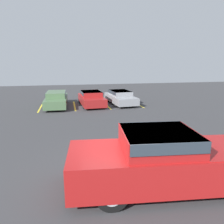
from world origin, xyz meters
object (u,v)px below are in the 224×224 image
Objects in this scene: pickup_truck at (168,160)px; parked_sedan_b at (91,98)px; parked_sedan_c at (120,97)px; parked_sedan_a at (56,99)px.

pickup_truck is 1.36× the size of parked_sedan_b.
parked_sedan_a is at bearing -94.85° from parked_sedan_c.
pickup_truck is 13.14m from parked_sedan_b.
parked_sedan_c is at bearing 87.93° from pickup_truck.
parked_sedan_b is at bearing 99.28° from pickup_truck.
parked_sedan_b is at bearing 89.85° from parked_sedan_a.
pickup_truck is 1.31× the size of parked_sedan_c.
pickup_truck reaches higher than parked_sedan_a.
parked_sedan_b is (2.94, -0.09, -0.02)m from parked_sedan_a.
parked_sedan_a is 1.05× the size of parked_sedan_c.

